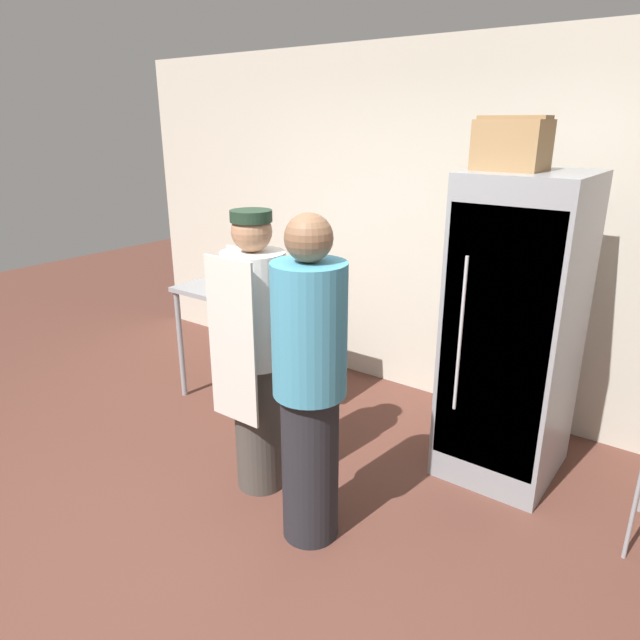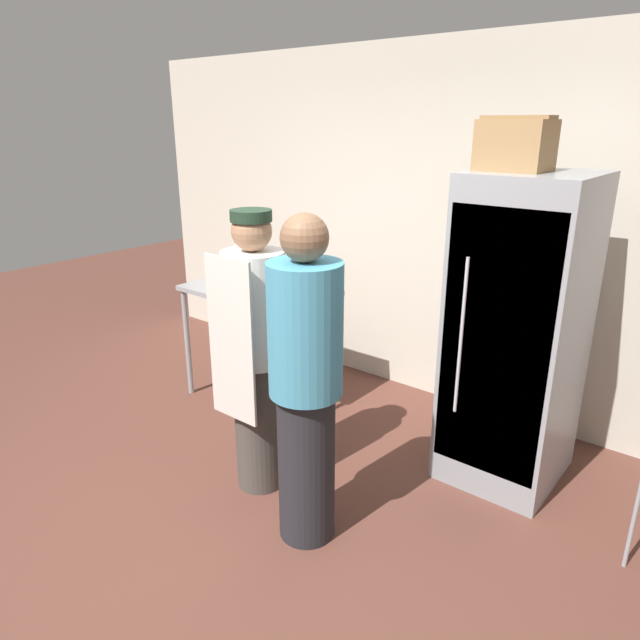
{
  "view_description": "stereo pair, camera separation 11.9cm",
  "coord_description": "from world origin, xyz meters",
  "px_view_note": "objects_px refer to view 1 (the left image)",
  "views": [
    {
      "loc": [
        1.82,
        -1.71,
        2.14
      ],
      "look_at": [
        -0.03,
        0.77,
        1.06
      ],
      "focal_mm": 32.0,
      "sensor_mm": 36.0,
      "label": 1
    },
    {
      "loc": [
        1.91,
        -1.64,
        2.14
      ],
      "look_at": [
        -0.03,
        0.77,
        1.06
      ],
      "focal_mm": 32.0,
      "sensor_mm": 36.0,
      "label": 2
    }
  ],
  "objects_px": {
    "donut_box": "(231,279)",
    "person_baker": "(256,353)",
    "person_customer": "(310,385)",
    "cardboard_storage_box": "(512,144)",
    "blender_pitcher": "(283,276)",
    "refrigerator": "(514,331)",
    "binder_stack": "(266,294)"
  },
  "relations": [
    {
      "from": "donut_box",
      "to": "person_baker",
      "type": "distance_m",
      "value": 1.3
    },
    {
      "from": "binder_stack",
      "to": "person_customer",
      "type": "bearing_deg",
      "value": -38.57
    },
    {
      "from": "person_baker",
      "to": "person_customer",
      "type": "xyz_separation_m",
      "value": [
        0.52,
        -0.17,
        0.01
      ]
    },
    {
      "from": "donut_box",
      "to": "person_baker",
      "type": "xyz_separation_m",
      "value": [
        1.01,
        -0.81,
        -0.09
      ]
    },
    {
      "from": "refrigerator",
      "to": "person_baker",
      "type": "xyz_separation_m",
      "value": [
        -1.12,
        -1.07,
        -0.06
      ]
    },
    {
      "from": "person_customer",
      "to": "donut_box",
      "type": "bearing_deg",
      "value": 147.37
    },
    {
      "from": "binder_stack",
      "to": "person_customer",
      "type": "distance_m",
      "value": 1.28
    },
    {
      "from": "blender_pitcher",
      "to": "person_customer",
      "type": "bearing_deg",
      "value": -44.96
    },
    {
      "from": "refrigerator",
      "to": "person_baker",
      "type": "distance_m",
      "value": 1.56
    },
    {
      "from": "refrigerator",
      "to": "person_baker",
      "type": "relative_size",
      "value": 1.11
    },
    {
      "from": "donut_box",
      "to": "binder_stack",
      "type": "distance_m",
      "value": 0.57
    },
    {
      "from": "cardboard_storage_box",
      "to": "person_customer",
      "type": "relative_size",
      "value": 0.21
    },
    {
      "from": "cardboard_storage_box",
      "to": "person_baker",
      "type": "height_order",
      "value": "cardboard_storage_box"
    },
    {
      "from": "refrigerator",
      "to": "cardboard_storage_box",
      "type": "relative_size",
      "value": 5.08
    },
    {
      "from": "binder_stack",
      "to": "person_customer",
      "type": "height_order",
      "value": "person_customer"
    },
    {
      "from": "cardboard_storage_box",
      "to": "person_baker",
      "type": "bearing_deg",
      "value": -134.0
    },
    {
      "from": "person_baker",
      "to": "blender_pitcher",
      "type": "bearing_deg",
      "value": 122.13
    },
    {
      "from": "refrigerator",
      "to": "blender_pitcher",
      "type": "bearing_deg",
      "value": -175.74
    },
    {
      "from": "refrigerator",
      "to": "cardboard_storage_box",
      "type": "xyz_separation_m",
      "value": [
        -0.12,
        -0.04,
        1.08
      ]
    },
    {
      "from": "refrigerator",
      "to": "blender_pitcher",
      "type": "xyz_separation_m",
      "value": [
        -1.72,
        -0.13,
        0.1
      ]
    },
    {
      "from": "blender_pitcher",
      "to": "cardboard_storage_box",
      "type": "xyz_separation_m",
      "value": [
        1.6,
        0.09,
        0.98
      ]
    },
    {
      "from": "blender_pitcher",
      "to": "person_customer",
      "type": "height_order",
      "value": "person_customer"
    },
    {
      "from": "blender_pitcher",
      "to": "cardboard_storage_box",
      "type": "bearing_deg",
      "value": 3.25
    },
    {
      "from": "donut_box",
      "to": "person_customer",
      "type": "relative_size",
      "value": 0.17
    },
    {
      "from": "blender_pitcher",
      "to": "cardboard_storage_box",
      "type": "height_order",
      "value": "cardboard_storage_box"
    },
    {
      "from": "binder_stack",
      "to": "cardboard_storage_box",
      "type": "bearing_deg",
      "value": 15.67
    },
    {
      "from": "cardboard_storage_box",
      "to": "donut_box",
      "type": "bearing_deg",
      "value": -173.66
    },
    {
      "from": "donut_box",
      "to": "person_customer",
      "type": "bearing_deg",
      "value": -32.63
    },
    {
      "from": "donut_box",
      "to": "person_customer",
      "type": "distance_m",
      "value": 1.82
    },
    {
      "from": "blender_pitcher",
      "to": "cardboard_storage_box",
      "type": "distance_m",
      "value": 1.88
    },
    {
      "from": "refrigerator",
      "to": "binder_stack",
      "type": "distance_m",
      "value": 1.66
    },
    {
      "from": "person_baker",
      "to": "binder_stack",
      "type": "bearing_deg",
      "value": 127.08
    }
  ]
}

